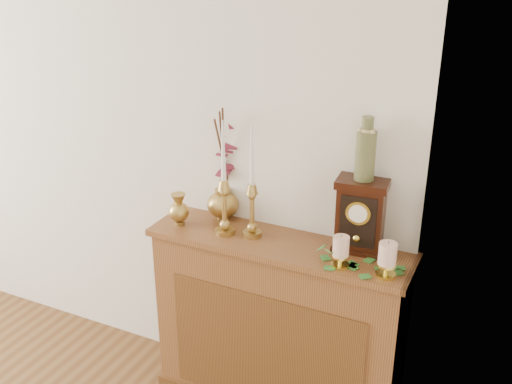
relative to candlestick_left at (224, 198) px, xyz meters
The scene contains 10 objects.
console_shelf 0.72m from the candlestick_left, ahead, with size 1.24×0.34×0.93m.
candlestick_left is the anchor object (origin of this frame).
candlestick_center 0.13m from the candlestick_left, 15.05° to the left, with size 0.09×0.09×0.53m.
bud_vase 0.26m from the candlestick_left, behind, with size 0.10×0.10×0.16m.
ginger_jar 0.22m from the candlestick_left, 114.18° to the left, with size 0.24×0.25×0.58m.
pillar_candle_left 0.60m from the candlestick_left, ahead, with size 0.08×0.08×0.15m.
pillar_candle_right 0.79m from the candlestick_left, ahead, with size 0.08×0.08×0.16m.
ivy_garland 0.60m from the candlestick_left, ahead, with size 0.44×0.17×0.07m.
mantel_clock 0.62m from the candlestick_left, 11.50° to the left, with size 0.23×0.17×0.33m.
ceramic_vase 0.68m from the candlestick_left, 11.77° to the left, with size 0.09×0.09×0.27m.
Camera 1 is at (2.36, -0.14, 2.21)m, focal length 42.00 mm.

